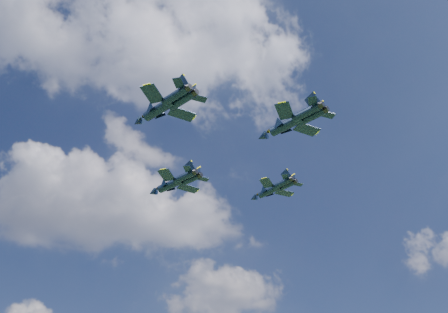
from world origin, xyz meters
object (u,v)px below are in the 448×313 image
jet_left (158,110)px  jet_right (268,191)px  jet_lead (169,185)px  jet_slot (284,126)px

jet_left → jet_right: (25.51, 23.82, -1.00)m
jet_left → jet_lead: bearing=41.6°
jet_left → jet_right: size_ratio=1.16×
jet_right → jet_left: bearing=-174.3°
jet_right → jet_slot: 23.90m
jet_lead → jet_slot: 34.54m
jet_left → jet_right: jet_left is taller
jet_lead → jet_left: jet_lead is taller
jet_left → jet_slot: bearing=-41.5°
jet_left → jet_slot: jet_left is taller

